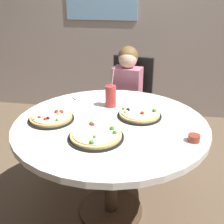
% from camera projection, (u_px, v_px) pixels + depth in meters
% --- Properties ---
extents(ground_plane, '(8.00, 8.00, 0.00)m').
position_uv_depth(ground_plane, '(111.00, 210.00, 2.17)').
color(ground_plane, brown).
extents(dining_table, '(1.28, 1.28, 0.75)m').
position_uv_depth(dining_table, '(111.00, 134.00, 1.90)').
color(dining_table, silver).
rests_on(dining_table, ground_plane).
extents(chair_wooden, '(0.47, 0.47, 0.95)m').
position_uv_depth(chair_wooden, '(130.00, 100.00, 2.83)').
color(chair_wooden, black).
rests_on(chair_wooden, ground_plane).
extents(diner_child, '(0.31, 0.43, 1.08)m').
position_uv_depth(diner_child, '(124.00, 111.00, 2.69)').
color(diner_child, '#3F4766').
rests_on(diner_child, ground_plane).
extents(pizza_veggie, '(0.33, 0.33, 0.05)m').
position_uv_depth(pizza_veggie, '(96.00, 136.00, 1.66)').
color(pizza_veggie, black).
rests_on(pizza_veggie, dining_table).
extents(pizza_cheese, '(0.30, 0.30, 0.05)m').
position_uv_depth(pizza_cheese, '(139.00, 114.00, 1.94)').
color(pizza_cheese, black).
rests_on(pizza_cheese, dining_table).
extents(pizza_pepperoni, '(0.31, 0.31, 0.05)m').
position_uv_depth(pizza_pepperoni, '(51.00, 118.00, 1.89)').
color(pizza_pepperoni, black).
rests_on(pizza_pepperoni, dining_table).
extents(soda_cup, '(0.08, 0.08, 0.31)m').
position_uv_depth(soda_cup, '(111.00, 96.00, 2.08)').
color(soda_cup, '#B73333').
rests_on(soda_cup, dining_table).
extents(sauce_bowl, '(0.07, 0.07, 0.04)m').
position_uv_depth(sauce_bowl, '(194.00, 138.00, 1.62)').
color(sauce_bowl, brown).
rests_on(sauce_bowl, dining_table).
extents(plate_small, '(0.18, 0.18, 0.01)m').
position_uv_depth(plate_small, '(84.00, 97.00, 2.28)').
color(plate_small, white).
rests_on(plate_small, dining_table).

